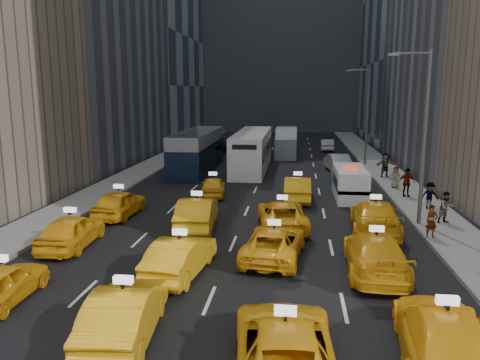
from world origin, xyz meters
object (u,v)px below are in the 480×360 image
Objects in this scene: nypd_van at (350,184)px; pedestrian_0 at (432,221)px; city_bus at (252,151)px; double_decker at (197,152)px; box_truck at (286,143)px.

pedestrian_0 is (2.86, -8.58, -0.03)m from nypd_van.
nypd_van is at bearing 93.08° from pedestrian_0.
city_bus is 21.94m from pedestrian_0.
city_bus is (4.69, 1.49, -0.04)m from double_decker.
city_bus is 9.01m from box_truck.
double_decker is 23.34m from pedestrian_0.
double_decker is at bearing -168.25° from city_bus.
box_truck is (2.84, 8.55, -0.21)m from city_bus.
box_truck reaches higher than pedestrian_0.
nypd_van is 9.04m from pedestrian_0.
pedestrian_0 is (10.33, -19.34, -0.72)m from city_bus.
double_decker reaches higher than city_bus.
city_bus is at bearing 123.96° from nypd_van.
box_truck is at bearing 55.67° from double_decker.
city_bus is 1.99× the size of box_truck.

